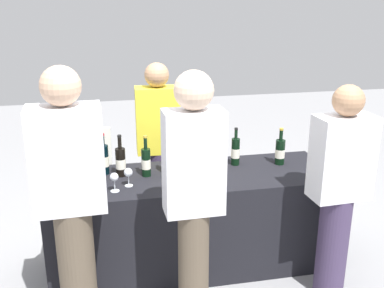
{
  "coord_description": "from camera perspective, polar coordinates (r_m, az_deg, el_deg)",
  "views": [
    {
      "loc": [
        -0.64,
        -3.15,
        2.09
      ],
      "look_at": [
        0.0,
        0.0,
        1.02
      ],
      "focal_mm": 42.67,
      "sensor_mm": 36.0,
      "label": 1
    }
  ],
  "objects": [
    {
      "name": "wine_bottle_5",
      "position": [
        3.6,
        1.38,
        -1.25
      ],
      "size": [
        0.07,
        0.07,
        0.3
      ],
      "color": "black",
      "rests_on": "tasting_table"
    },
    {
      "name": "wine_bottle_4",
      "position": [
        3.47,
        -3.06,
        -1.84
      ],
      "size": [
        0.08,
        0.08,
        0.32
      ],
      "color": "black",
      "rests_on": "tasting_table"
    },
    {
      "name": "guest_2",
      "position": [
        3.26,
        17.87,
        -5.25
      ],
      "size": [
        0.4,
        0.24,
        1.54
      ],
      "rotation": [
        0.0,
        0.0,
        0.06
      ],
      "color": "#3F3351",
      "rests_on": "ground_plane"
    },
    {
      "name": "wine_glass_0",
      "position": [
        3.21,
        -9.7,
        -4.23
      ],
      "size": [
        0.06,
        0.06,
        0.14
      ],
      "color": "silver",
      "rests_on": "tasting_table"
    },
    {
      "name": "wine_glass_2",
      "position": [
        3.35,
        -0.7,
        -3.05
      ],
      "size": [
        0.07,
        0.07,
        0.13
      ],
      "color": "silver",
      "rests_on": "tasting_table"
    },
    {
      "name": "guest_1",
      "position": [
        2.73,
        0.2,
        -6.45
      ],
      "size": [
        0.35,
        0.23,
        1.69
      ],
      "rotation": [
        0.0,
        0.0,
        0.02
      ],
      "color": "brown",
      "rests_on": "ground_plane"
    },
    {
      "name": "wine_bottle_7",
      "position": [
        3.73,
        10.95,
        -0.93
      ],
      "size": [
        0.08,
        0.08,
        0.3
      ],
      "color": "black",
      "rests_on": "tasting_table"
    },
    {
      "name": "wine_bottle_6",
      "position": [
        3.66,
        5.46,
        -0.91
      ],
      "size": [
        0.07,
        0.07,
        0.31
      ],
      "color": "black",
      "rests_on": "tasting_table"
    },
    {
      "name": "wine_bottle_0",
      "position": [
        3.52,
        -14.22,
        -2.23
      ],
      "size": [
        0.08,
        0.08,
        0.31
      ],
      "color": "black",
      "rests_on": "tasting_table"
    },
    {
      "name": "guest_0",
      "position": [
        2.83,
        -14.93,
        -6.4
      ],
      "size": [
        0.43,
        0.25,
        1.71
      ],
      "rotation": [
        0.0,
        0.0,
        0.04
      ],
      "color": "brown",
      "rests_on": "ground_plane"
    },
    {
      "name": "wine_bottle_3",
      "position": [
        3.44,
        -5.77,
        -2.23
      ],
      "size": [
        0.07,
        0.07,
        0.32
      ],
      "color": "black",
      "rests_on": "tasting_table"
    },
    {
      "name": "wine_bottle_1",
      "position": [
        3.52,
        -10.96,
        -1.88
      ],
      "size": [
        0.07,
        0.07,
        0.32
      ],
      "color": "black",
      "rests_on": "tasting_table"
    },
    {
      "name": "ground_plane",
      "position": [
        3.83,
        -0.0,
        -14.59
      ],
      "size": [
        12.0,
        12.0,
        0.0
      ],
      "primitive_type": "plane",
      "color": "gray"
    },
    {
      "name": "server_pouring",
      "position": [
        3.98,
        -4.22,
        0.05
      ],
      "size": [
        0.38,
        0.22,
        1.54
      ],
      "rotation": [
        0.0,
        0.0,
        3.1
      ],
      "color": "#3F3351",
      "rests_on": "ground_plane"
    },
    {
      "name": "menu_board",
      "position": [
        4.47,
        -12.82,
        -3.56
      ],
      "size": [
        0.46,
        0.08,
        0.9
      ],
      "primitive_type": "cube",
      "rotation": [
        0.0,
        0.0,
        -0.11
      ],
      "color": "white",
      "rests_on": "ground_plane"
    },
    {
      "name": "wine_bottle_2",
      "position": [
        3.46,
        -8.91,
        -2.18
      ],
      "size": [
        0.08,
        0.08,
        0.32
      ],
      "color": "black",
      "rests_on": "tasting_table"
    },
    {
      "name": "wine_glass_1",
      "position": [
        3.28,
        -7.97,
        -3.64
      ],
      "size": [
        0.06,
        0.06,
        0.14
      ],
      "color": "silver",
      "rests_on": "tasting_table"
    },
    {
      "name": "tasting_table",
      "position": [
        3.63,
        -0.0,
        -9.52
      ],
      "size": [
        2.16,
        0.7,
        0.77
      ],
      "primitive_type": "cube",
      "color": "black",
      "rests_on": "ground_plane"
    }
  ]
}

